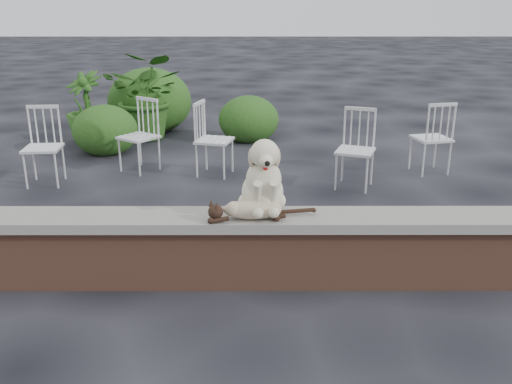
{
  "coord_description": "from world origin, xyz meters",
  "views": [
    {
      "loc": [
        -0.53,
        -4.05,
        2.17
      ],
      "look_at": [
        -0.52,
        0.2,
        0.7
      ],
      "focal_mm": 39.52,
      "sensor_mm": 36.0,
      "label": 1
    }
  ],
  "objects_px": {
    "chair_c": "(431,137)",
    "chair_b": "(138,136)",
    "chair_a": "(42,147)",
    "dog": "(263,174)",
    "potted_plant_a": "(148,96)",
    "potted_plant_b": "(85,107)",
    "cat": "(252,208)",
    "chair_e": "(214,139)",
    "chair_d": "(355,150)"
  },
  "relations": [
    {
      "from": "cat",
      "to": "chair_e",
      "type": "bearing_deg",
      "value": 93.61
    },
    {
      "from": "chair_d",
      "to": "potted_plant_a",
      "type": "height_order",
      "value": "potted_plant_a"
    },
    {
      "from": "chair_c",
      "to": "potted_plant_b",
      "type": "bearing_deg",
      "value": -31.74
    },
    {
      "from": "chair_d",
      "to": "chair_c",
      "type": "bearing_deg",
      "value": 50.37
    },
    {
      "from": "cat",
      "to": "chair_b",
      "type": "relative_size",
      "value": 1.05
    },
    {
      "from": "chair_e",
      "to": "chair_b",
      "type": "bearing_deg",
      "value": 94.53
    },
    {
      "from": "chair_e",
      "to": "chair_d",
      "type": "bearing_deg",
      "value": -92.3
    },
    {
      "from": "cat",
      "to": "chair_a",
      "type": "distance_m",
      "value": 3.64
    },
    {
      "from": "chair_c",
      "to": "potted_plant_a",
      "type": "distance_m",
      "value": 4.41
    },
    {
      "from": "chair_a",
      "to": "chair_b",
      "type": "distance_m",
      "value": 1.19
    },
    {
      "from": "chair_c",
      "to": "chair_e",
      "type": "distance_m",
      "value": 2.79
    },
    {
      "from": "chair_b",
      "to": "chair_e",
      "type": "bearing_deg",
      "value": 25.53
    },
    {
      "from": "chair_b",
      "to": "potted_plant_a",
      "type": "xyz_separation_m",
      "value": [
        -0.19,
        1.8,
        0.22
      ]
    },
    {
      "from": "potted_plant_a",
      "to": "chair_d",
      "type": "bearing_deg",
      "value": -40.88
    },
    {
      "from": "potted_plant_b",
      "to": "potted_plant_a",
      "type": "bearing_deg",
      "value": 9.48
    },
    {
      "from": "dog",
      "to": "cat",
      "type": "height_order",
      "value": "dog"
    },
    {
      "from": "chair_c",
      "to": "chair_b",
      "type": "distance_m",
      "value": 3.79
    },
    {
      "from": "chair_a",
      "to": "chair_c",
      "type": "height_order",
      "value": "same"
    },
    {
      "from": "chair_b",
      "to": "chair_d",
      "type": "xyz_separation_m",
      "value": [
        2.7,
        -0.7,
        0.0
      ]
    },
    {
      "from": "dog",
      "to": "potted_plant_a",
      "type": "relative_size",
      "value": 0.45
    },
    {
      "from": "cat",
      "to": "chair_b",
      "type": "bearing_deg",
      "value": 109.45
    },
    {
      "from": "cat",
      "to": "chair_d",
      "type": "xyz_separation_m",
      "value": [
        1.21,
        2.47,
        -0.19
      ]
    },
    {
      "from": "cat",
      "to": "chair_e",
      "type": "distance_m",
      "value": 3.04
    },
    {
      "from": "chair_c",
      "to": "chair_e",
      "type": "bearing_deg",
      "value": -10.39
    },
    {
      "from": "chair_a",
      "to": "potted_plant_b",
      "type": "distance_m",
      "value": 2.21
    },
    {
      "from": "chair_b",
      "to": "potted_plant_a",
      "type": "relative_size",
      "value": 0.68
    },
    {
      "from": "chair_c",
      "to": "chair_b",
      "type": "xyz_separation_m",
      "value": [
        -3.79,
        0.07,
        0.0
      ]
    },
    {
      "from": "chair_e",
      "to": "dog",
      "type": "bearing_deg",
      "value": -153.83
    },
    {
      "from": "chair_d",
      "to": "chair_e",
      "type": "bearing_deg",
      "value": -176.68
    },
    {
      "from": "chair_a",
      "to": "chair_c",
      "type": "distance_m",
      "value": 4.86
    },
    {
      "from": "chair_b",
      "to": "dog",
      "type": "bearing_deg",
      "value": -26.73
    },
    {
      "from": "chair_b",
      "to": "potted_plant_a",
      "type": "distance_m",
      "value": 1.83
    },
    {
      "from": "dog",
      "to": "potted_plant_b",
      "type": "distance_m",
      "value": 5.41
    },
    {
      "from": "chair_e",
      "to": "potted_plant_b",
      "type": "relative_size",
      "value": 0.86
    },
    {
      "from": "chair_b",
      "to": "chair_e",
      "type": "height_order",
      "value": "same"
    },
    {
      "from": "cat",
      "to": "chair_a",
      "type": "relative_size",
      "value": 1.05
    },
    {
      "from": "chair_c",
      "to": "chair_b",
      "type": "bearing_deg",
      "value": -13.69
    },
    {
      "from": "dog",
      "to": "chair_d",
      "type": "bearing_deg",
      "value": 58.28
    },
    {
      "from": "chair_a",
      "to": "potted_plant_a",
      "type": "height_order",
      "value": "potted_plant_a"
    },
    {
      "from": "cat",
      "to": "chair_d",
      "type": "bearing_deg",
      "value": 58.15
    },
    {
      "from": "chair_c",
      "to": "potted_plant_b",
      "type": "height_order",
      "value": "potted_plant_b"
    },
    {
      "from": "dog",
      "to": "potted_plant_a",
      "type": "distance_m",
      "value": 5.14
    },
    {
      "from": "chair_e",
      "to": "potted_plant_a",
      "type": "distance_m",
      "value": 2.32
    },
    {
      "from": "chair_b",
      "to": "cat",
      "type": "bearing_deg",
      "value": -29.03
    },
    {
      "from": "chair_b",
      "to": "chair_d",
      "type": "relative_size",
      "value": 1.0
    },
    {
      "from": "chair_a",
      "to": "chair_b",
      "type": "height_order",
      "value": "same"
    },
    {
      "from": "chair_a",
      "to": "chair_d",
      "type": "xyz_separation_m",
      "value": [
        3.75,
        -0.14,
        0.0
      ]
    },
    {
      "from": "chair_a",
      "to": "potted_plant_b",
      "type": "relative_size",
      "value": 0.86
    },
    {
      "from": "chair_a",
      "to": "chair_e",
      "type": "height_order",
      "value": "same"
    },
    {
      "from": "chair_a",
      "to": "potted_plant_b",
      "type": "bearing_deg",
      "value": 88.58
    }
  ]
}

